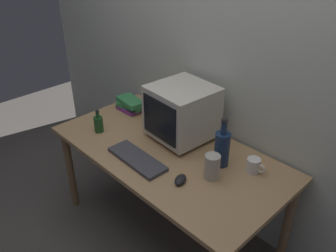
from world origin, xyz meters
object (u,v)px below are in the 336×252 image
object	(u,v)px
book_stack	(131,104)
metal_canister	(212,167)
bottle_short	(98,123)
crt_monitor	(182,112)
bottle_tall	(222,147)
keyboard	(137,159)
computer_mouse	(180,180)
mug	(254,166)

from	to	relation	value
book_stack	metal_canister	world-z (taller)	metal_canister
bottle_short	metal_canister	size ratio (longest dim) A/B	1.14
crt_monitor	bottle_short	xyz separation A→B (m)	(-0.45, -0.36, -0.13)
bottle_short	book_stack	xyz separation A→B (m)	(-0.09, 0.36, -0.01)
crt_monitor	bottle_tall	xyz separation A→B (m)	(0.38, -0.05, -0.07)
crt_monitor	metal_canister	distance (m)	0.48
keyboard	bottle_short	bearing A→B (deg)	177.68
computer_mouse	book_stack	world-z (taller)	book_stack
computer_mouse	mug	bearing A→B (deg)	36.57
book_stack	mug	size ratio (longest dim) A/B	2.04
bottle_tall	mug	xyz separation A→B (m)	(0.18, 0.08, -0.08)
crt_monitor	mug	distance (m)	0.58
bottle_tall	metal_canister	size ratio (longest dim) A/B	2.16
metal_canister	mug	bearing A→B (deg)	57.04
bottle_tall	mug	bearing A→B (deg)	23.22
keyboard	computer_mouse	world-z (taller)	computer_mouse
computer_mouse	mug	size ratio (longest dim) A/B	0.83
book_stack	crt_monitor	bearing A→B (deg)	0.22
computer_mouse	bottle_short	distance (m)	0.79
keyboard	bottle_short	distance (m)	0.46
bottle_short	book_stack	distance (m)	0.37
computer_mouse	book_stack	distance (m)	0.95
keyboard	bottle_short	xyz separation A→B (m)	(-0.46, 0.03, 0.05)
metal_canister	bottle_tall	bearing A→B (deg)	106.91
crt_monitor	mug	world-z (taller)	crt_monitor
crt_monitor	keyboard	world-z (taller)	crt_monitor
bottle_short	metal_canister	distance (m)	0.90
mug	computer_mouse	bearing A→B (deg)	-121.53
crt_monitor	bottle_short	bearing A→B (deg)	-141.33
bottle_tall	metal_canister	distance (m)	0.15
keyboard	bottle_short	size ratio (longest dim) A/B	2.45
bottle_tall	bottle_short	world-z (taller)	bottle_tall
bottle_tall	metal_canister	bearing A→B (deg)	-73.09
keyboard	metal_canister	xyz separation A→B (m)	(0.42, 0.21, 0.06)
crt_monitor	bottle_tall	world-z (taller)	crt_monitor
keyboard	book_stack	distance (m)	0.68
keyboard	mug	xyz separation A→B (m)	(0.56, 0.42, 0.03)
keyboard	computer_mouse	xyz separation A→B (m)	(0.33, 0.04, 0.01)
crt_monitor	book_stack	world-z (taller)	crt_monitor
metal_canister	crt_monitor	bearing A→B (deg)	156.02
keyboard	book_stack	size ratio (longest dim) A/B	1.72
keyboard	metal_canister	distance (m)	0.47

